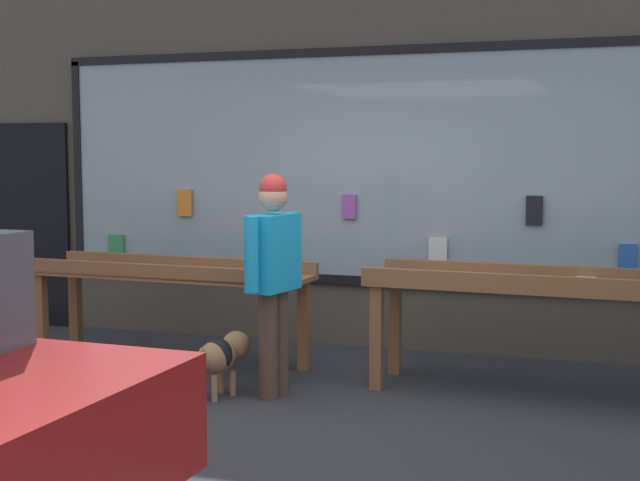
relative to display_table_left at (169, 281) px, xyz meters
name	(u,v)px	position (x,y,z in m)	size (l,w,h in m)	color
ground_plane	(292,417)	(1.50, -1.09, -0.72)	(40.00, 40.00, 0.00)	#2D2D33
shopfront_facade	(375,148)	(1.44, 1.30, 1.13)	(8.44, 0.29, 3.73)	#4C473D
display_table_left	(169,281)	(0.00, 0.00, 0.00)	(2.48, 0.75, 0.89)	brown
display_table_right	(534,295)	(3.00, 0.01, 0.04)	(2.48, 0.77, 0.94)	brown
person_browsing	(273,268)	(1.19, -0.63, 0.24)	(0.30, 0.64, 1.64)	#4C382D
small_dog	(222,354)	(0.83, -0.75, -0.40)	(0.33, 0.53, 0.46)	#99724C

